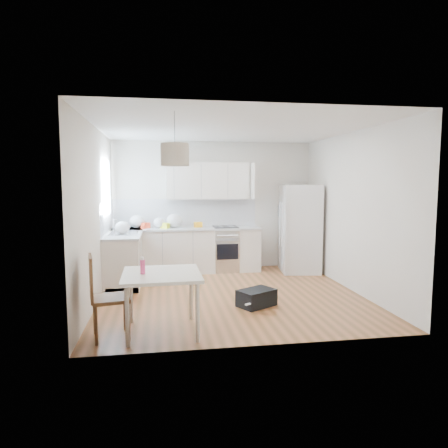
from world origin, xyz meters
The scene contains 29 objects.
floor centered at (0.00, 0.00, 0.00)m, with size 4.20×4.20×0.00m, color brown.
ceiling centered at (0.00, 0.00, 2.70)m, with size 4.20×4.20×0.00m, color white.
wall_back centered at (0.00, 2.10, 1.35)m, with size 4.20×4.20×0.00m, color beige.
wall_left centered at (-2.10, 0.00, 1.35)m, with size 4.20×4.20×0.00m, color beige.
wall_right centered at (2.10, 0.00, 1.35)m, with size 4.20×4.20×0.00m, color beige.
window_glassblock centered at (-2.09, 1.15, 1.75)m, with size 0.02×1.00×1.00m, color #BFE0F9.
cabinets_back centered at (-0.60, 1.80, 0.44)m, with size 3.00×0.60×0.88m, color silver.
cabinets_left centered at (-1.80, 1.20, 0.44)m, with size 0.60×1.80×0.88m, color silver.
counter_back centered at (-0.60, 1.80, 0.90)m, with size 3.02×0.64×0.04m, color #B6B8BB.
counter_left centered at (-1.80, 1.20, 0.90)m, with size 0.64×1.82×0.04m, color #B6B8BB.
backsplash_back centered at (-0.60, 2.09, 1.21)m, with size 3.00×0.01×0.58m, color silver.
backsplash_left centered at (-2.09, 1.20, 1.21)m, with size 0.01×1.80×0.58m, color silver.
upper_cabinets centered at (-0.15, 1.94, 1.88)m, with size 1.70×0.32×0.75m, color silver.
range_oven centered at (0.20, 1.80, 0.44)m, with size 0.50×0.61×0.88m, color silver, non-canonical shape.
sink centered at (-1.80, 1.15, 0.92)m, with size 0.50×0.80×0.16m, color silver, non-canonical shape.
refrigerator centered at (1.73, 1.52, 0.90)m, with size 0.86×0.90×1.80m, color silver, non-canonical shape.
dining_table centered at (-1.12, -1.50, 0.66)m, with size 0.96×0.96×0.74m.
dining_chair centered at (-1.72, -1.59, 0.50)m, with size 0.42×0.42×1.00m, color #522C18, non-canonical shape.
drink_bottle centered at (-1.35, -1.51, 0.85)m, with size 0.06×0.06×0.21m, color #EE4283.
gym_bag centered at (0.28, -0.67, 0.12)m, with size 0.54×0.35×0.25m, color black.
pendant_lamp centered at (-0.94, -1.42, 2.18)m, with size 0.35×0.35×0.27m, color #B7A48D.
grocery_bag_a centered at (-1.61, 1.86, 1.05)m, with size 0.30×0.25×0.27m, color silver.
grocery_bag_b centered at (-1.16, 1.80, 1.03)m, with size 0.23×0.20×0.21m, color silver.
grocery_bag_c centered at (-0.85, 1.85, 1.06)m, with size 0.32×0.27×0.28m, color silver.
grocery_bag_d centered at (-1.81, 1.35, 1.01)m, with size 0.20×0.17×0.18m, color silver.
grocery_bag_e centered at (-1.81, 0.96, 1.03)m, with size 0.25×0.22×0.23m, color silver.
snack_orange centered at (-0.36, 1.83, 0.98)m, with size 0.16×0.10×0.11m, color orange.
snack_yellow centered at (-1.04, 1.75, 0.98)m, with size 0.16×0.10×0.11m, color yellow.
snack_red centered at (-1.43, 1.81, 0.98)m, with size 0.17×0.10×0.11m, color red.
Camera 1 is at (-1.11, -6.34, 1.85)m, focal length 32.00 mm.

